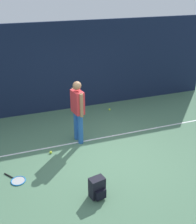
{
  "coord_description": "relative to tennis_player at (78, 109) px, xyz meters",
  "views": [
    {
      "loc": [
        -2.06,
        -5.38,
        3.95
      ],
      "look_at": [
        0.0,
        0.4,
        1.0
      ],
      "focal_mm": 44.17,
      "sensor_mm": 36.0,
      "label": 1
    }
  ],
  "objects": [
    {
      "name": "tennis_ball_by_fence",
      "position": [
        -0.83,
        -0.35,
        -0.93
      ],
      "size": [
        0.07,
        0.07,
        0.07
      ],
      "primitive_type": "sphere",
      "color": "#CCE033",
      "rests_on": "ground"
    },
    {
      "name": "ground_plane",
      "position": [
        0.4,
        -0.83,
        -0.97
      ],
      "size": [
        12.0,
        12.0,
        0.0
      ],
      "primitive_type": "plane",
      "color": "#4C7556"
    },
    {
      "name": "tennis_ball_near_player",
      "position": [
        1.5,
        1.52,
        -0.93
      ],
      "size": [
        0.07,
        0.07,
        0.07
      ],
      "primitive_type": "sphere",
      "color": "#CCE033",
      "rests_on": "ground"
    },
    {
      "name": "backpack",
      "position": [
        -0.23,
        -2.18,
        -0.76
      ],
      "size": [
        0.33,
        0.33,
        0.44
      ],
      "rotation": [
        0.0,
        0.0,
        0.2
      ],
      "color": "black",
      "rests_on": "ground"
    },
    {
      "name": "tennis_racket",
      "position": [
        -1.72,
        -1.15,
        -0.95
      ],
      "size": [
        0.51,
        0.6,
        0.03
      ],
      "rotation": [
        0.0,
        0.0,
        5.36
      ],
      "color": "black",
      "rests_on": "ground"
    },
    {
      "name": "tennis_player",
      "position": [
        0.0,
        0.0,
        0.0
      ],
      "size": [
        0.29,
        0.52,
        1.7
      ],
      "rotation": [
        0.0,
        0.0,
        1.75
      ],
      "color": "#2659A5",
      "rests_on": "ground"
    },
    {
      "name": "court_line",
      "position": [
        0.4,
        -0.07,
        -0.96
      ],
      "size": [
        9.0,
        0.05,
        0.0
      ],
      "primitive_type": "cube",
      "color": "white",
      "rests_on": "ground"
    },
    {
      "name": "back_fence",
      "position": [
        0.4,
        2.17,
        0.46
      ],
      "size": [
        10.0,
        0.1,
        2.85
      ],
      "primitive_type": "cube",
      "color": "#141E38",
      "rests_on": "ground"
    }
  ]
}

